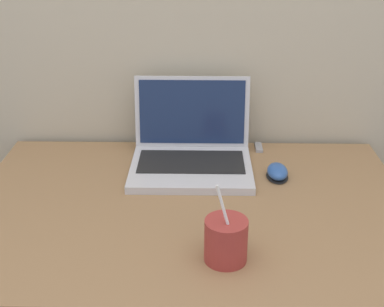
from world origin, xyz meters
name	(u,v)px	position (x,y,z in m)	size (l,w,h in m)	color
laptop	(193,150)	(0.00, 0.58, 0.76)	(0.32, 0.29, 0.22)	silver
drink_cup	(226,239)	(0.08, 0.15, 0.76)	(0.09, 0.09, 0.17)	#9E332D
computer_mouse	(277,172)	(0.22, 0.51, 0.73)	(0.06, 0.09, 0.03)	black
usb_stick	(259,147)	(0.19, 0.68, 0.72)	(0.02, 0.06, 0.01)	#99999E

